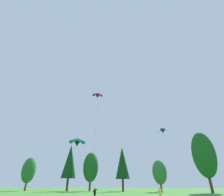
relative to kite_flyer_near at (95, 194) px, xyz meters
The scene contains 11 objects.
treeline_tree_a 49.81m from the kite_flyer_near, 137.86° to the left, with size 4.64×4.64×10.52m.
treeline_tree_b 40.21m from the kite_flyer_near, 122.67° to the left, with size 4.74×4.74×14.28m.
treeline_tree_c 38.36m from the kite_flyer_near, 112.35° to the left, with size 4.95×4.95×11.66m.
treeline_tree_d 38.14m from the kite_flyer_near, 96.36° to the left, with size 4.55×4.55×13.42m.
treeline_tree_e 35.94m from the kite_flyer_near, 78.01° to the left, with size 4.11×4.11×8.55m.
treeline_tree_f 38.16m from the kite_flyer_near, 58.07° to the left, with size 5.93×5.93×15.30m.
kite_flyer_near is the anchor object (origin of this frame).
kite_flyer_mid 7.58m from the kite_flyer_near, 14.34° to the left, with size 0.69×0.71×1.69m.
parafoil_kite_high_teal 20.56m from the kite_flyer_near, 124.32° to the left, with size 11.79×16.60×10.05m.
parafoil_kite_mid_blue_white 22.71m from the kite_flyer_near, 61.77° to the left, with size 3.41×15.74×11.62m.
parafoil_kite_far_magenta 23.08m from the kite_flyer_near, 111.09° to the left, with size 5.41×12.60×19.48m.
Camera 1 is at (3.92, 0.57, 1.94)m, focal length 27.02 mm.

